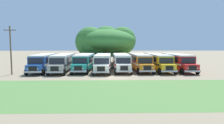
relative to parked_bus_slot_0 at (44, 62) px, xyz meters
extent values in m
plane|color=#84755B|center=(11.51, -6.46, -1.58)|extent=(220.00, 220.00, 0.00)
cube|color=#4C7538|center=(11.51, -14.86, -1.58)|extent=(80.00, 11.70, 0.01)
cube|color=#23519E|center=(-0.01, 0.31, -0.03)|extent=(2.89, 9.30, 2.10)
cube|color=silver|center=(-0.01, 0.31, -0.20)|extent=(2.92, 9.32, 0.24)
cube|color=black|center=(1.24, 0.66, 0.47)|extent=(0.38, 7.99, 0.80)
cube|color=black|center=(-1.29, 0.55, 0.47)|extent=(0.38, 7.99, 0.80)
cube|color=beige|center=(-0.01, 0.31, 1.13)|extent=(2.81, 9.19, 0.22)
cube|color=#23519E|center=(0.21, -4.99, -0.56)|extent=(2.26, 1.49, 1.05)
cube|color=black|center=(0.24, -5.73, -0.53)|extent=(1.10, 0.15, 0.70)
cube|color=#B7B7BC|center=(0.25, -5.77, -0.96)|extent=(2.41, 0.30, 0.24)
cube|color=black|center=(0.18, -4.32, 0.47)|extent=(2.20, 0.15, 0.84)
cube|color=silver|center=(-0.21, 4.92, -0.14)|extent=(0.90, 0.10, 1.30)
sphere|color=#EAE5C6|center=(0.95, -5.75, -0.53)|extent=(0.20, 0.20, 0.20)
sphere|color=#EAE5C6|center=(-0.45, -5.81, -0.53)|extent=(0.20, 0.20, 0.20)
cylinder|color=black|center=(1.41, -4.84, -1.08)|extent=(0.32, 1.01, 1.00)
cylinder|color=black|center=(-0.99, -4.94, -1.08)|extent=(0.32, 1.01, 1.00)
cylinder|color=black|center=(1.06, 3.36, -1.08)|extent=(0.32, 1.01, 1.00)
cylinder|color=black|center=(-1.34, 3.25, -1.08)|extent=(0.32, 1.01, 1.00)
cube|color=#9E9993|center=(3.28, 0.07, -0.03)|extent=(2.63, 9.23, 2.10)
cube|color=#282828|center=(3.28, 0.07, -0.20)|extent=(2.66, 9.26, 0.24)
cube|color=black|center=(4.55, 0.39, 0.47)|extent=(0.15, 8.00, 0.80)
cube|color=black|center=(2.01, 0.35, 0.47)|extent=(0.15, 8.00, 0.80)
cube|color=silver|center=(3.28, 0.07, 1.13)|extent=(2.55, 9.13, 0.22)
cube|color=#9E9993|center=(3.36, -5.23, -0.56)|extent=(2.22, 1.43, 1.05)
cube|color=black|center=(3.37, -5.97, -0.53)|extent=(1.10, 0.12, 0.70)
cube|color=#B7B7BC|center=(3.37, -6.01, -0.96)|extent=(2.40, 0.23, 0.24)
cube|color=black|center=(3.35, -4.56, 0.47)|extent=(2.20, 0.09, 0.84)
cube|color=#282828|center=(3.22, 4.69, -0.14)|extent=(0.90, 0.07, 1.30)
sphere|color=#EAE5C6|center=(4.07, -6.01, -0.53)|extent=(0.20, 0.20, 0.20)
sphere|color=#EAE5C6|center=(2.67, -6.03, -0.53)|extent=(0.20, 0.20, 0.20)
cylinder|color=black|center=(4.56, -5.11, -1.08)|extent=(0.29, 1.00, 1.00)
cylinder|color=black|center=(2.16, -5.15, -1.08)|extent=(0.29, 1.00, 1.00)
cylinder|color=black|center=(4.44, 3.09, -1.08)|extent=(0.29, 1.00, 1.00)
cylinder|color=black|center=(2.04, 3.05, -1.08)|extent=(0.29, 1.00, 1.00)
cube|color=teal|center=(6.85, 0.73, -0.03)|extent=(2.94, 9.31, 2.10)
cube|color=white|center=(6.85, 0.73, -0.20)|extent=(2.97, 9.33, 0.24)
cube|color=black|center=(8.13, 0.97, 0.47)|extent=(0.43, 7.99, 0.80)
cube|color=black|center=(5.60, 1.09, 0.47)|extent=(0.43, 7.99, 0.80)
cube|color=silver|center=(6.85, 0.73, 1.13)|extent=(2.86, 9.21, 0.22)
cube|color=teal|center=(6.59, -4.57, -0.56)|extent=(2.27, 1.50, 1.05)
cube|color=black|center=(6.56, -5.30, -0.53)|extent=(1.10, 0.15, 0.70)
cube|color=#B7B7BC|center=(6.55, -5.34, -0.96)|extent=(2.41, 0.32, 0.24)
cube|color=black|center=(6.62, -3.90, 0.47)|extent=(2.20, 0.17, 0.84)
cube|color=white|center=(7.07, 5.34, -0.14)|extent=(0.90, 0.10, 1.30)
sphere|color=#EAE5C6|center=(7.25, -5.39, -0.53)|extent=(0.20, 0.20, 0.20)
sphere|color=#EAE5C6|center=(5.85, -5.32, -0.53)|extent=(0.20, 0.20, 0.20)
cylinder|color=black|center=(7.80, -4.52, -1.08)|extent=(0.33, 1.01, 1.00)
cylinder|color=black|center=(5.40, -4.41, -1.08)|extent=(0.33, 1.01, 1.00)
cylinder|color=black|center=(8.19, 3.67, -1.08)|extent=(0.33, 1.01, 1.00)
cylinder|color=black|center=(5.80, 3.78, -1.08)|extent=(0.33, 1.01, 1.00)
cube|color=silver|center=(10.02, -0.04, -0.03)|extent=(2.75, 9.26, 2.10)
cube|color=maroon|center=(10.02, -0.04, -0.20)|extent=(2.78, 9.28, 0.24)
cube|color=black|center=(11.30, 0.22, 0.47)|extent=(0.25, 8.00, 0.80)
cube|color=black|center=(8.76, 0.29, 0.47)|extent=(0.25, 8.00, 0.80)
cube|color=silver|center=(10.02, -0.04, 1.13)|extent=(2.66, 9.16, 0.22)
cube|color=silver|center=(9.88, -5.34, -0.56)|extent=(2.24, 1.46, 1.05)
cube|color=black|center=(9.86, -6.08, -0.53)|extent=(1.10, 0.13, 0.70)
cube|color=#B7B7BC|center=(9.86, -6.12, -0.96)|extent=(2.40, 0.26, 0.24)
cube|color=black|center=(9.90, -4.67, 0.47)|extent=(2.20, 0.12, 0.84)
cube|color=maroon|center=(10.14, 4.57, -0.14)|extent=(0.90, 0.08, 1.30)
sphere|color=#EAE5C6|center=(10.56, -6.15, -0.53)|extent=(0.20, 0.20, 0.20)
sphere|color=#EAE5C6|center=(9.16, -6.11, -0.53)|extent=(0.20, 0.20, 0.20)
cylinder|color=black|center=(11.08, -5.28, -1.08)|extent=(0.31, 1.01, 1.00)
cylinder|color=black|center=(8.68, -5.21, -1.08)|extent=(0.31, 1.01, 1.00)
cylinder|color=black|center=(11.30, 2.92, -1.08)|extent=(0.31, 1.01, 1.00)
cylinder|color=black|center=(8.90, 2.99, -1.08)|extent=(0.31, 1.01, 1.00)
cube|color=silver|center=(13.10, 0.68, -0.03)|extent=(2.61, 9.23, 2.10)
cube|color=red|center=(13.10, 0.68, -0.20)|extent=(2.64, 9.25, 0.24)
cube|color=black|center=(14.37, 0.99, 0.47)|extent=(0.13, 8.00, 0.80)
cube|color=black|center=(11.83, 0.96, 0.47)|extent=(0.13, 8.00, 0.80)
cube|color=silver|center=(13.10, 0.68, 1.13)|extent=(2.52, 9.13, 0.22)
cube|color=silver|center=(13.16, -4.62, -0.56)|extent=(2.22, 1.43, 1.05)
cube|color=black|center=(13.17, -5.36, -0.53)|extent=(1.10, 0.11, 0.70)
cube|color=#B7B7BC|center=(13.17, -5.40, -0.96)|extent=(2.40, 0.23, 0.24)
cube|color=black|center=(13.15, -3.95, 0.47)|extent=(2.20, 0.09, 0.84)
cube|color=red|center=(13.05, 5.30, -0.14)|extent=(0.90, 0.07, 1.30)
sphere|color=#EAE5C6|center=(13.87, -5.41, -0.53)|extent=(0.20, 0.20, 0.20)
sphere|color=#EAE5C6|center=(12.47, -5.42, -0.53)|extent=(0.20, 0.20, 0.20)
cylinder|color=black|center=(14.36, -4.51, -1.08)|extent=(0.29, 1.00, 1.00)
cylinder|color=black|center=(11.96, -4.54, -1.08)|extent=(0.29, 1.00, 1.00)
cylinder|color=black|center=(14.27, 3.69, -1.08)|extent=(0.29, 1.00, 1.00)
cylinder|color=black|center=(11.87, 3.66, -1.08)|extent=(0.29, 1.00, 1.00)
cube|color=orange|center=(16.34, 0.82, -0.03)|extent=(2.85, 9.29, 2.10)
cube|color=white|center=(16.34, 0.82, -0.20)|extent=(2.88, 9.31, 0.24)
cube|color=black|center=(17.60, 1.17, 0.47)|extent=(0.34, 8.00, 0.80)
cube|color=black|center=(15.06, 1.07, 0.47)|extent=(0.34, 8.00, 0.80)
cube|color=beige|center=(16.34, 0.82, 1.13)|extent=(2.76, 9.19, 0.22)
cube|color=orange|center=(16.54, -4.48, -0.56)|extent=(2.25, 1.48, 1.05)
cube|color=black|center=(16.57, -5.22, -0.53)|extent=(1.10, 0.14, 0.70)
cube|color=#B7B7BC|center=(16.57, -5.26, -0.96)|extent=(2.41, 0.29, 0.24)
cube|color=black|center=(16.52, -3.81, 0.47)|extent=(2.20, 0.14, 0.84)
cube|color=white|center=(16.17, 5.44, -0.14)|extent=(0.90, 0.09, 1.30)
sphere|color=#EAE5C6|center=(17.27, -5.24, -0.53)|extent=(0.20, 0.20, 0.20)
sphere|color=#EAE5C6|center=(15.87, -5.29, -0.53)|extent=(0.20, 0.20, 0.20)
cylinder|color=black|center=(17.74, -4.33, -1.08)|extent=(0.32, 1.01, 1.00)
cylinder|color=black|center=(15.34, -4.42, -1.08)|extent=(0.32, 1.01, 1.00)
cylinder|color=black|center=(17.43, 3.86, -1.08)|extent=(0.32, 1.01, 1.00)
cylinder|color=black|center=(15.03, 3.77, -1.08)|extent=(0.32, 1.01, 1.00)
cube|color=yellow|center=(19.47, 0.62, -0.03)|extent=(2.90, 9.30, 2.10)
cube|color=black|center=(19.47, 0.62, -0.20)|extent=(2.94, 9.32, 0.24)
cube|color=black|center=(20.73, 0.97, 0.47)|extent=(0.39, 7.99, 0.80)
cube|color=black|center=(18.19, 0.86, 0.47)|extent=(0.39, 7.99, 0.80)
cube|color=silver|center=(19.47, 0.62, 1.13)|extent=(2.82, 9.20, 0.22)
cube|color=yellow|center=(19.71, -4.68, -0.56)|extent=(2.26, 1.50, 1.05)
cube|color=black|center=(19.74, -5.42, -0.53)|extent=(1.10, 0.15, 0.70)
cube|color=#B7B7BC|center=(19.74, -5.46, -0.96)|extent=(2.41, 0.31, 0.24)
cube|color=black|center=(19.68, -4.01, 0.47)|extent=(2.20, 0.16, 0.84)
cube|color=black|center=(19.27, 5.23, -0.14)|extent=(0.90, 0.10, 1.30)
sphere|color=#EAE5C6|center=(20.44, -5.43, -0.53)|extent=(0.20, 0.20, 0.20)
sphere|color=#EAE5C6|center=(19.04, -5.50, -0.53)|extent=(0.20, 0.20, 0.20)
cylinder|color=black|center=(20.90, -4.52, -1.08)|extent=(0.32, 1.01, 1.00)
cylinder|color=black|center=(18.50, -4.63, -1.08)|extent=(0.32, 1.01, 1.00)
cylinder|color=black|center=(20.54, 3.67, -1.08)|extent=(0.32, 1.01, 1.00)
cylinder|color=black|center=(18.14, 3.56, -1.08)|extent=(0.32, 1.01, 1.00)
cube|color=red|center=(22.79, 0.58, -0.03)|extent=(2.96, 9.31, 2.10)
cube|color=white|center=(22.79, 0.58, -0.20)|extent=(2.99, 9.34, 0.24)
cube|color=black|center=(24.04, 0.95, 0.47)|extent=(0.44, 7.99, 0.80)
cube|color=black|center=(21.51, 0.82, 0.47)|extent=(0.44, 7.99, 0.80)
cube|color=beige|center=(22.79, 0.58, 1.13)|extent=(2.88, 9.21, 0.22)
cube|color=red|center=(23.06, -4.71, -0.56)|extent=(2.27, 1.51, 1.05)
cube|color=black|center=(23.09, -5.45, -0.53)|extent=(1.10, 0.16, 0.70)
cube|color=#B7B7BC|center=(23.10, -5.49, -0.96)|extent=(2.41, 0.32, 0.24)
cube|color=black|center=(23.02, -4.04, 0.47)|extent=(2.20, 0.17, 0.84)
cube|color=white|center=(22.56, 5.20, -0.14)|extent=(0.90, 0.11, 1.30)
sphere|color=#EAE5C6|center=(23.80, -5.46, -0.53)|extent=(0.20, 0.20, 0.20)
sphere|color=#EAE5C6|center=(22.40, -5.53, -0.53)|extent=(0.20, 0.20, 0.20)
cylinder|color=black|center=(24.25, -4.55, -1.08)|extent=(0.33, 1.01, 1.00)
cylinder|color=black|center=(21.85, -4.67, -1.08)|extent=(0.33, 1.01, 1.00)
cylinder|color=black|center=(23.84, 3.64, -1.08)|extent=(0.33, 1.01, 1.00)
cylinder|color=black|center=(21.44, 3.52, -1.08)|extent=(0.33, 1.01, 1.00)
cylinder|color=brown|center=(10.37, 10.90, 0.16)|extent=(0.79, 0.79, 3.49)
ellipsoid|color=#33702D|center=(10.37, 10.90, 3.79)|extent=(13.07, 11.57, 5.01)
sphere|color=#33702D|center=(14.12, 12.49, 3.76)|extent=(6.49, 6.49, 6.49)
sphere|color=#33702D|center=(7.01, 9.86, 3.42)|extent=(6.64, 6.64, 6.64)
sphere|color=#33702D|center=(10.37, 15.13, 3.45)|extent=(7.83, 7.83, 7.83)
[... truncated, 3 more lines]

